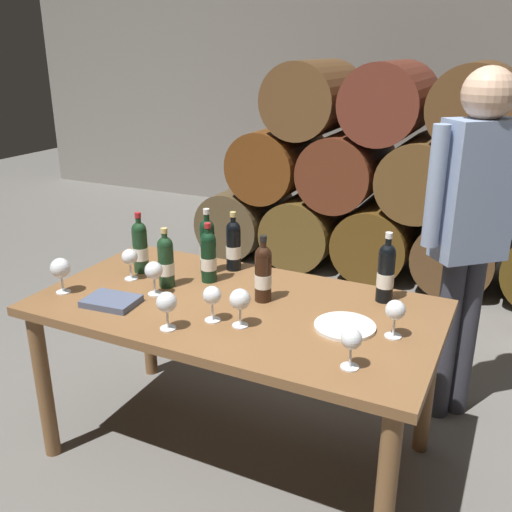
# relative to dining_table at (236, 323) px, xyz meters

# --- Properties ---
(ground_plane) EXTENTS (14.00, 14.00, 0.00)m
(ground_plane) POSITION_rel_dining_table_xyz_m (0.00, 0.00, -0.67)
(ground_plane) COLOR #66635E
(cellar_back_wall) EXTENTS (10.00, 0.24, 2.80)m
(cellar_back_wall) POSITION_rel_dining_table_xyz_m (0.00, 4.20, 0.73)
(cellar_back_wall) COLOR gray
(cellar_back_wall) RESTS_ON ground_plane
(barrel_stack) EXTENTS (3.12, 0.90, 1.69)m
(barrel_stack) POSITION_rel_dining_table_xyz_m (0.00, 2.60, 0.09)
(barrel_stack) COLOR brown
(barrel_stack) RESTS_ON ground_plane
(dining_table) EXTENTS (1.70, 0.90, 0.76)m
(dining_table) POSITION_rel_dining_table_xyz_m (0.00, 0.00, 0.00)
(dining_table) COLOR brown
(dining_table) RESTS_ON ground_plane
(wine_bottle_0) EXTENTS (0.07, 0.07, 0.29)m
(wine_bottle_0) POSITION_rel_dining_table_xyz_m (-0.19, 0.35, 0.22)
(wine_bottle_0) COLOR black
(wine_bottle_0) RESTS_ON dining_table
(wine_bottle_1) EXTENTS (0.07, 0.07, 0.28)m
(wine_bottle_1) POSITION_rel_dining_table_xyz_m (-0.37, 0.03, 0.21)
(wine_bottle_1) COLOR #19381E
(wine_bottle_1) RESTS_ON dining_table
(wine_bottle_2) EXTENTS (0.07, 0.07, 0.29)m
(wine_bottle_2) POSITION_rel_dining_table_xyz_m (0.09, 0.08, 0.22)
(wine_bottle_2) COLOR black
(wine_bottle_2) RESTS_ON dining_table
(wine_bottle_3) EXTENTS (0.07, 0.07, 0.31)m
(wine_bottle_3) POSITION_rel_dining_table_xyz_m (0.56, 0.31, 0.22)
(wine_bottle_3) COLOR black
(wine_bottle_3) RESTS_ON dining_table
(wine_bottle_4) EXTENTS (0.07, 0.07, 0.32)m
(wine_bottle_4) POSITION_rel_dining_table_xyz_m (-0.29, 0.26, 0.23)
(wine_bottle_4) COLOR black
(wine_bottle_4) RESTS_ON dining_table
(wine_bottle_5) EXTENTS (0.07, 0.07, 0.28)m
(wine_bottle_5) POSITION_rel_dining_table_xyz_m (-0.23, 0.17, 0.21)
(wine_bottle_5) COLOR black
(wine_bottle_5) RESTS_ON dining_table
(wine_bottle_6) EXTENTS (0.07, 0.07, 0.30)m
(wine_bottle_6) POSITION_rel_dining_table_xyz_m (-0.58, 0.13, 0.22)
(wine_bottle_6) COLOR #19381E
(wine_bottle_6) RESTS_ON dining_table
(wine_glass_0) EXTENTS (0.07, 0.07, 0.15)m
(wine_glass_0) POSITION_rel_dining_table_xyz_m (0.59, -0.28, 0.20)
(wine_glass_0) COLOR white
(wine_glass_0) RESTS_ON dining_table
(wine_glass_1) EXTENTS (0.08, 0.08, 0.15)m
(wine_glass_1) POSITION_rel_dining_table_xyz_m (0.67, -0.00, 0.20)
(wine_glass_1) COLOR white
(wine_glass_1) RESTS_ON dining_table
(wine_glass_2) EXTENTS (0.08, 0.08, 0.16)m
(wine_glass_2) POSITION_rel_dining_table_xyz_m (0.11, -0.17, 0.20)
(wine_glass_2) COLOR white
(wine_glass_2) RESTS_ON dining_table
(wine_glass_3) EXTENTS (0.09, 0.09, 0.16)m
(wine_glass_3) POSITION_rel_dining_table_xyz_m (-0.74, -0.23, 0.20)
(wine_glass_3) COLOR white
(wine_glass_3) RESTS_ON dining_table
(wine_glass_4) EXTENTS (0.08, 0.08, 0.15)m
(wine_glass_4) POSITION_rel_dining_table_xyz_m (-0.36, -0.07, 0.20)
(wine_glass_4) COLOR white
(wine_glass_4) RESTS_ON dining_table
(wine_glass_5) EXTENTS (0.07, 0.07, 0.15)m
(wine_glass_5) POSITION_rel_dining_table_xyz_m (-0.01, -0.18, 0.20)
(wine_glass_5) COLOR white
(wine_glass_5) RESTS_ON dining_table
(wine_glass_6) EXTENTS (0.07, 0.07, 0.15)m
(wine_glass_6) POSITION_rel_dining_table_xyz_m (-0.57, 0.03, 0.20)
(wine_glass_6) COLOR white
(wine_glass_6) RESTS_ON dining_table
(wine_glass_7) EXTENTS (0.08, 0.08, 0.15)m
(wine_glass_7) POSITION_rel_dining_table_xyz_m (-0.13, -0.32, 0.20)
(wine_glass_7) COLOR white
(wine_glass_7) RESTS_ON dining_table
(tasting_notebook) EXTENTS (0.23, 0.18, 0.03)m
(tasting_notebook) POSITION_rel_dining_table_xyz_m (-0.47, -0.23, 0.11)
(tasting_notebook) COLOR #4C5670
(tasting_notebook) RESTS_ON dining_table
(serving_plate) EXTENTS (0.24, 0.24, 0.01)m
(serving_plate) POSITION_rel_dining_table_xyz_m (0.49, -0.01, 0.10)
(serving_plate) COLOR white
(serving_plate) RESTS_ON dining_table
(sommelier_presenting) EXTENTS (0.39, 0.36, 1.72)m
(sommelier_presenting) POSITION_rel_dining_table_xyz_m (0.84, 0.75, 0.37)
(sommelier_presenting) COLOR #383842
(sommelier_presenting) RESTS_ON ground_plane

